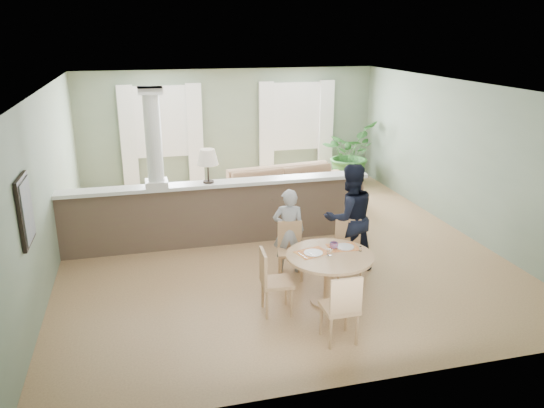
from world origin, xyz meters
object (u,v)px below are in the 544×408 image
object	(u,v)px
sofa	(287,190)
houseplant	(349,153)
chair_side	(272,279)
man_person	(349,218)
child_person	(289,231)
chair_near	(342,306)
chair_far_man	(348,247)
dining_table	(330,264)
chair_far_boy	(290,247)

from	to	relation	value
sofa	houseplant	world-z (taller)	houseplant
sofa	chair_side	size ratio (longest dim) A/B	3.34
man_person	sofa	bearing A→B (deg)	-91.91
child_person	man_person	distance (m)	0.94
sofa	chair_near	size ratio (longest dim) A/B	3.27
chair_near	chair_side	bearing A→B (deg)	-55.96
chair_far_man	chair_near	xyz separation A→B (m)	(-0.75, -1.63, 0.00)
sofa	chair_side	distance (m)	4.18
dining_table	chair_far_boy	bearing A→B (deg)	106.93
dining_table	man_person	size ratio (longest dim) A/B	0.70
houseplant	child_person	world-z (taller)	houseplant
chair_far_boy	child_person	xyz separation A→B (m)	(0.02, 0.16, 0.20)
sofa	man_person	world-z (taller)	man_person
chair_side	man_person	size ratio (longest dim) A/B	0.52
child_person	man_person	world-z (taller)	man_person
sofa	houseplant	bearing A→B (deg)	31.03
dining_table	chair_side	world-z (taller)	chair_side
chair_near	chair_far_boy	bearing A→B (deg)	-87.97
sofa	chair_far_man	bearing A→B (deg)	-96.98
chair_far_man	chair_near	distance (m)	1.79
houseplant	chair_near	world-z (taller)	houseplant
chair_far_boy	child_person	bearing A→B (deg)	93.72
chair_far_boy	man_person	world-z (taller)	man_person
chair_side	chair_far_boy	bearing A→B (deg)	-25.11
chair_far_man	man_person	bearing A→B (deg)	81.90
houseplant	chair_far_boy	size ratio (longest dim) A/B	1.77
chair_far_boy	chair_near	world-z (taller)	chair_near
sofa	chair_far_man	world-z (taller)	chair_far_man
chair_far_boy	dining_table	bearing A→B (deg)	-62.02
chair_near	chair_side	world-z (taller)	chair_near
dining_table	child_person	bearing A→B (deg)	103.47
child_person	man_person	size ratio (longest dim) A/B	0.79
chair_side	man_person	world-z (taller)	man_person
dining_table	chair_near	world-z (taller)	chair_near
chair_side	man_person	distance (m)	1.83
houseplant	man_person	distance (m)	4.86
chair_far_boy	man_person	xyz separation A→B (m)	(0.94, 0.03, 0.37)
sofa	chair_side	world-z (taller)	chair_side
sofa	man_person	xyz separation A→B (m)	(0.14, -2.94, 0.41)
dining_table	child_person	xyz separation A→B (m)	(-0.26, 1.08, 0.10)
chair_near	child_person	distance (m)	2.07
houseplant	chair_far_man	xyz separation A→B (m)	(-1.94, -4.79, -0.25)
dining_table	chair_far_man	bearing A→B (deg)	50.52
sofa	child_person	xyz separation A→B (m)	(-0.77, -2.80, 0.23)
chair_far_boy	chair_far_man	size ratio (longest dim) A/B	0.95
child_person	man_person	bearing A→B (deg)	-174.33
dining_table	man_person	world-z (taller)	man_person
chair_far_man	chair_near	bearing A→B (deg)	-101.06
dining_table	chair_side	distance (m)	0.83
sofa	houseplant	size ratio (longest dim) A/B	1.98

